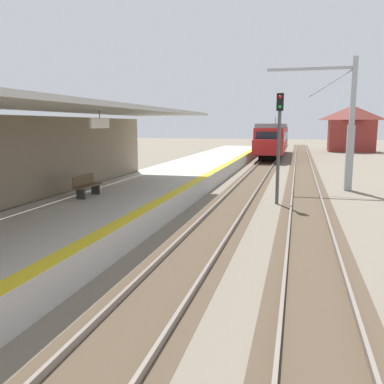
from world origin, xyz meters
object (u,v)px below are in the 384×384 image
approaching_train (273,138)px  rail_signal_post (279,137)px  catenary_pylon_far_side (346,128)px  platform_bench (87,185)px  distant_trackside_house (351,128)px

approaching_train → rail_signal_post: (1.99, -29.89, 1.02)m
catenary_pylon_far_side → platform_bench: bearing=-136.3°
rail_signal_post → platform_bench: size_ratio=3.25×
rail_signal_post → platform_bench: rail_signal_post is taller
distant_trackside_house → platform_bench: bearing=-108.1°
platform_bench → distant_trackside_house: (15.35, 47.04, 1.96)m
rail_signal_post → platform_bench: bearing=-145.2°
rail_signal_post → distant_trackside_house: bearing=79.1°
catenary_pylon_far_side → platform_bench: (-10.76, -10.29, -2.23)m
approaching_train → catenary_pylon_far_side: size_ratio=2.61×
platform_bench → distant_trackside_house: size_ratio=0.24×
rail_signal_post → platform_bench: 9.06m
catenary_pylon_far_side → distant_trackside_house: 37.04m
platform_bench → distant_trackside_house: bearing=71.9°
approaching_train → platform_bench: approaching_train is taller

